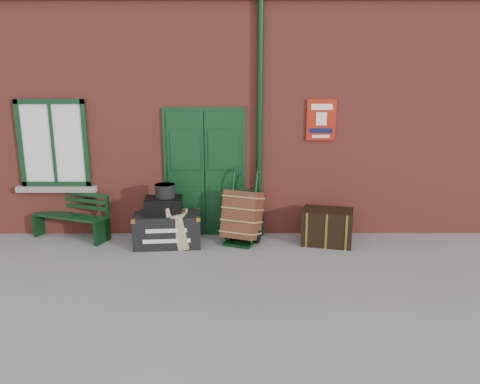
{
  "coord_description": "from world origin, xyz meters",
  "views": [
    {
      "loc": [
        0.3,
        -6.55,
        2.79
      ],
      "look_at": [
        0.31,
        0.6,
        1.0
      ],
      "focal_mm": 35.0,
      "sensor_mm": 36.0,
      "label": 1
    }
  ],
  "objects_px": {
    "dark_trunk": "(327,227)",
    "porter_trolley": "(242,216)",
    "houdini_trunk": "(168,229)",
    "bench": "(73,214)"
  },
  "relations": [
    {
      "from": "houdini_trunk",
      "to": "dark_trunk",
      "type": "distance_m",
      "value": 2.7
    },
    {
      "from": "dark_trunk",
      "to": "houdini_trunk",
      "type": "bearing_deg",
      "value": -164.63
    },
    {
      "from": "houdini_trunk",
      "to": "dark_trunk",
      "type": "xyz_separation_m",
      "value": [
        2.7,
        0.06,
        0.02
      ]
    },
    {
      "from": "porter_trolley",
      "to": "dark_trunk",
      "type": "bearing_deg",
      "value": 17.65
    },
    {
      "from": "houdini_trunk",
      "to": "porter_trolley",
      "type": "relative_size",
      "value": 0.91
    },
    {
      "from": "houdini_trunk",
      "to": "dark_trunk",
      "type": "height_order",
      "value": "dark_trunk"
    },
    {
      "from": "dark_trunk",
      "to": "porter_trolley",
      "type": "bearing_deg",
      "value": -169.23
    },
    {
      "from": "porter_trolley",
      "to": "dark_trunk",
      "type": "height_order",
      "value": "porter_trolley"
    },
    {
      "from": "houdini_trunk",
      "to": "dark_trunk",
      "type": "relative_size",
      "value": 1.33
    },
    {
      "from": "bench",
      "to": "dark_trunk",
      "type": "relative_size",
      "value": 1.7
    }
  ]
}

